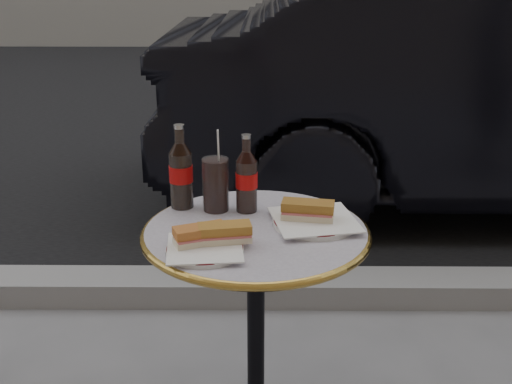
{
  "coord_description": "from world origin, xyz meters",
  "views": [
    {
      "loc": [
        0.01,
        -1.59,
        1.43
      ],
      "look_at": [
        0.0,
        0.05,
        0.82
      ],
      "focal_mm": 45.0,
      "sensor_mm": 36.0,
      "label": 1
    }
  ],
  "objects_px": {
    "plate_left": "(205,250)",
    "plate_right": "(314,222)",
    "cola_bottle_right": "(246,173)",
    "bistro_table": "(256,344)",
    "cola_glass": "(216,184)",
    "cola_bottle_left": "(181,166)"
  },
  "relations": [
    {
      "from": "bistro_table",
      "to": "cola_glass",
      "type": "distance_m",
      "value": 0.48
    },
    {
      "from": "plate_left",
      "to": "cola_glass",
      "type": "bearing_deg",
      "value": 88.02
    },
    {
      "from": "cola_glass",
      "to": "cola_bottle_right",
      "type": "bearing_deg",
      "value": -3.59
    },
    {
      "from": "bistro_table",
      "to": "cola_bottle_left",
      "type": "distance_m",
      "value": 0.56
    },
    {
      "from": "plate_left",
      "to": "cola_bottle_right",
      "type": "xyz_separation_m",
      "value": [
        0.1,
        0.28,
        0.11
      ]
    },
    {
      "from": "bistro_table",
      "to": "cola_bottle_right",
      "type": "relative_size",
      "value": 3.21
    },
    {
      "from": "cola_bottle_right",
      "to": "cola_glass",
      "type": "relative_size",
      "value": 1.45
    },
    {
      "from": "plate_left",
      "to": "plate_right",
      "type": "distance_m",
      "value": 0.34
    },
    {
      "from": "plate_right",
      "to": "cola_bottle_right",
      "type": "bearing_deg",
      "value": 152.01
    },
    {
      "from": "cola_bottle_left",
      "to": "plate_right",
      "type": "bearing_deg",
      "value": -18.94
    },
    {
      "from": "cola_bottle_right",
      "to": "plate_left",
      "type": "bearing_deg",
      "value": -109.69
    },
    {
      "from": "plate_right",
      "to": "cola_glass",
      "type": "xyz_separation_m",
      "value": [
        -0.28,
        0.11,
        0.07
      ]
    },
    {
      "from": "cola_bottle_left",
      "to": "cola_bottle_right",
      "type": "distance_m",
      "value": 0.19
    },
    {
      "from": "cola_bottle_left",
      "to": "cola_glass",
      "type": "relative_size",
      "value": 1.58
    },
    {
      "from": "plate_left",
      "to": "cola_glass",
      "type": "relative_size",
      "value": 1.24
    },
    {
      "from": "plate_left",
      "to": "plate_right",
      "type": "bearing_deg",
      "value": 31.39
    },
    {
      "from": "plate_left",
      "to": "cola_bottle_left",
      "type": "height_order",
      "value": "cola_bottle_left"
    },
    {
      "from": "cola_bottle_right",
      "to": "plate_right",
      "type": "bearing_deg",
      "value": -27.99
    },
    {
      "from": "bistro_table",
      "to": "plate_right",
      "type": "xyz_separation_m",
      "value": [
        0.16,
        0.03,
        0.37
      ]
    },
    {
      "from": "plate_left",
      "to": "cola_bottle_right",
      "type": "distance_m",
      "value": 0.31
    },
    {
      "from": "cola_bottle_left",
      "to": "cola_bottle_right",
      "type": "bearing_deg",
      "value": -8.88
    },
    {
      "from": "bistro_table",
      "to": "cola_glass",
      "type": "relative_size",
      "value": 4.66
    }
  ]
}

